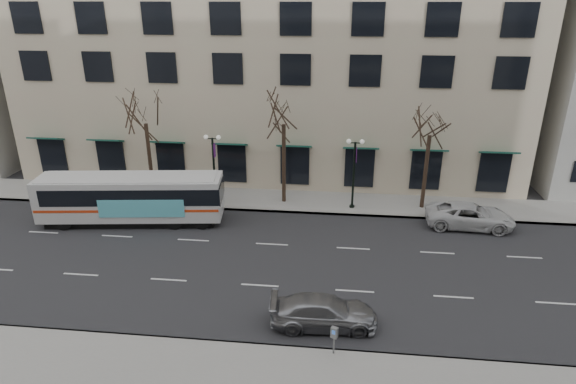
# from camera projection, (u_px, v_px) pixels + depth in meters

# --- Properties ---
(ground) EXTENTS (160.00, 160.00, 0.00)m
(ground) POSITION_uv_depth(u_px,v_px,m) (266.00, 263.00, 27.62)
(ground) COLOR black
(ground) RESTS_ON ground
(sidewalk_far) EXTENTS (80.00, 4.00, 0.15)m
(sidewalk_far) POSITION_uv_depth(u_px,v_px,m) (352.00, 204.00, 35.38)
(sidewalk_far) COLOR gray
(sidewalk_far) RESTS_ON ground
(building_hotel) EXTENTS (40.00, 20.00, 24.00)m
(building_hotel) POSITION_uv_depth(u_px,v_px,m) (277.00, 24.00, 42.64)
(building_hotel) COLOR #C5B096
(building_hotel) RESTS_ON ground
(tree_far_left) EXTENTS (3.60, 3.60, 8.34)m
(tree_far_left) POSITION_uv_depth(u_px,v_px,m) (144.00, 110.00, 34.20)
(tree_far_left) COLOR black
(tree_far_left) RESTS_ON ground
(tree_far_mid) EXTENTS (3.60, 3.60, 8.55)m
(tree_far_mid) POSITION_uv_depth(u_px,v_px,m) (284.00, 111.00, 33.12)
(tree_far_mid) COLOR black
(tree_far_mid) RESTS_ON ground
(tree_far_right) EXTENTS (3.60, 3.60, 8.06)m
(tree_far_right) POSITION_uv_depth(u_px,v_px,m) (431.00, 122.00, 32.31)
(tree_far_right) COLOR black
(tree_far_right) RESTS_ON ground
(lamp_post_left) EXTENTS (1.22, 0.45, 5.21)m
(lamp_post_left) POSITION_uv_depth(u_px,v_px,m) (214.00, 166.00, 34.56)
(lamp_post_left) COLOR black
(lamp_post_left) RESTS_ON ground
(lamp_post_right) EXTENTS (1.22, 0.45, 5.21)m
(lamp_post_right) POSITION_uv_depth(u_px,v_px,m) (354.00, 171.00, 33.56)
(lamp_post_right) COLOR black
(lamp_post_right) RESTS_ON ground
(city_bus) EXTENTS (12.35, 4.10, 3.29)m
(city_bus) POSITION_uv_depth(u_px,v_px,m) (132.00, 197.00, 32.05)
(city_bus) COLOR silver
(city_bus) RESTS_ON ground
(silver_car) EXTENTS (5.09, 2.37, 1.44)m
(silver_car) POSITION_uv_depth(u_px,v_px,m) (324.00, 312.00, 22.17)
(silver_car) COLOR #929399
(silver_car) RESTS_ON ground
(white_pickup) EXTENTS (5.82, 2.92, 1.58)m
(white_pickup) POSITION_uv_depth(u_px,v_px,m) (470.00, 216.00, 31.77)
(white_pickup) COLOR silver
(white_pickup) RESTS_ON ground
(pay_station) EXTENTS (0.33, 0.28, 1.32)m
(pay_station) POSITION_uv_depth(u_px,v_px,m) (334.00, 335.00, 20.08)
(pay_station) COLOR gray
(pay_station) RESTS_ON sidewalk_near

